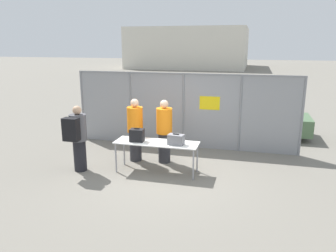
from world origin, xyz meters
TOP-DOWN VIEW (x-y plane):
  - ground_plane at (0.00, 0.00)m, footprint 120.00×120.00m
  - fence_section at (0.01, 2.24)m, footprint 6.87×0.07m
  - inspection_table at (-0.19, 0.02)m, footprint 2.07×0.66m
  - suitcase_black at (-0.68, -0.03)m, footprint 0.35×0.26m
  - suitcase_grey at (0.31, -0.05)m, footprint 0.40×0.27m
  - traveler_hooded at (-2.09, -0.42)m, footprint 0.41×0.64m
  - security_worker_near at (-0.20, 0.76)m, footprint 0.42×0.42m
  - security_worker_far at (-0.99, 0.69)m, footprint 0.42×0.42m
  - utility_trailer at (2.38, 4.20)m, footprint 4.03×2.26m
  - distant_hangar at (-6.46, 37.11)m, footprint 14.75×12.32m

SIDE VIEW (x-z plane):
  - ground_plane at x=0.00m, z-range 0.00..0.00m
  - utility_trailer at x=2.38m, z-range 0.06..0.80m
  - inspection_table at x=-0.19m, z-range 0.33..1.11m
  - security_worker_near at x=-0.20m, z-range 0.03..1.74m
  - security_worker_far at x=-0.99m, z-range 0.03..1.74m
  - suitcase_grey at x=0.31m, z-range 0.77..1.04m
  - traveler_hooded at x=-2.09m, z-range 0.08..1.75m
  - suitcase_black at x=-0.68m, z-range 0.77..1.10m
  - fence_section at x=0.01m, z-range 0.05..2.33m
  - distant_hangar at x=-6.46m, z-range 0.00..5.08m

